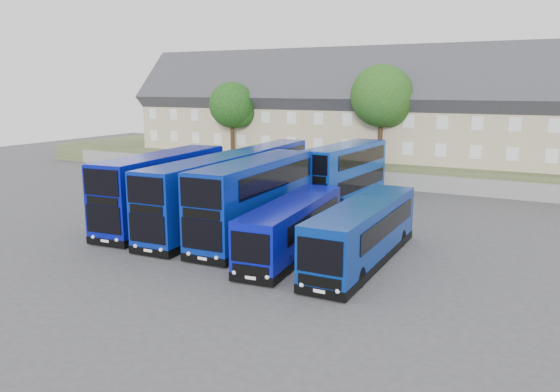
{
  "coord_description": "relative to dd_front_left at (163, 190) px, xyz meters",
  "views": [
    {
      "loc": [
        17.2,
        -24.11,
        9.16
      ],
      "look_at": [
        1.28,
        6.56,
        2.2
      ],
      "focal_mm": 35.0,
      "sensor_mm": 36.0,
      "label": 1
    }
  ],
  "objects": [
    {
      "name": "coach_east_a",
      "position": [
        10.63,
        -1.97,
        -0.87
      ],
      "size": [
        3.26,
        11.06,
        2.98
      ],
      "rotation": [
        0.0,
        0.0,
        0.09
      ],
      "color": "#0811A4",
      "rests_on": "ground"
    },
    {
      "name": "dd_front_mid",
      "position": [
        3.69,
        -0.44,
        -0.06
      ],
      "size": [
        3.24,
        11.75,
        4.63
      ],
      "rotation": [
        0.0,
        0.0,
        0.05
      ],
      "color": "#072090",
      "rests_on": "ground"
    },
    {
      "name": "tree_mid",
      "position": [
        8.41,
        21.54,
        5.73
      ],
      "size": [
        5.76,
        5.76,
        9.18
      ],
      "color": "#382314",
      "rests_on": "earth_bank"
    },
    {
      "name": "earth_bank",
      "position": [
        6.27,
        29.95,
        -1.33
      ],
      "size": [
        80.0,
        20.0,
        2.0
      ],
      "primitive_type": "cube",
      "color": "#464F2C",
      "rests_on": "ground"
    },
    {
      "name": "retaining_wall",
      "position": [
        6.27,
        19.95,
        -1.58
      ],
      "size": [
        70.0,
        0.4,
        1.5
      ],
      "primitive_type": "cube",
      "color": "slate",
      "rests_on": "ground"
    },
    {
      "name": "dd_front_left",
      "position": [
        0.0,
        0.0,
        0.0
      ],
      "size": [
        3.72,
        12.12,
        4.75
      ],
      "rotation": [
        0.0,
        0.0,
        0.08
      ],
      "color": "#071091",
      "rests_on": "ground"
    },
    {
      "name": "dd_rear_right",
      "position": [
        8.08,
        12.87,
        -0.1
      ],
      "size": [
        3.25,
        11.56,
        4.55
      ],
      "rotation": [
        0.0,
        0.0,
        -0.06
      ],
      "color": "#0836A2",
      "rests_on": "ground"
    },
    {
      "name": "tree_west",
      "position": [
        -7.59,
        21.04,
        4.72
      ],
      "size": [
        4.8,
        4.8,
        7.65
      ],
      "color": "#382314",
      "rests_on": "earth_bank"
    },
    {
      "name": "ground",
      "position": [
        6.27,
        -4.05,
        -2.33
      ],
      "size": [
        120.0,
        120.0,
        0.0
      ],
      "primitive_type": "plane",
      "color": "#434348",
      "rests_on": "ground"
    },
    {
      "name": "coach_east_b",
      "position": [
        14.6,
        -1.63,
        -0.77
      ],
      "size": [
        2.53,
        11.71,
        3.19
      ],
      "rotation": [
        0.0,
        0.0,
        0.01
      ],
      "color": "navy",
      "rests_on": "ground"
    },
    {
      "name": "dd_rear_left",
      "position": [
        1.68,
        11.73,
        -0.22
      ],
      "size": [
        3.24,
        10.98,
        4.3
      ],
      "rotation": [
        0.0,
        0.0,
        0.07
      ],
      "color": "#081B99",
      "rests_on": "ground"
    },
    {
      "name": "dd_front_right",
      "position": [
        7.15,
        -0.04,
        0.01
      ],
      "size": [
        3.28,
        12.11,
        4.77
      ],
      "rotation": [
        0.0,
        0.0,
        0.04
      ],
      "color": "navy",
      "rests_on": "ground"
    },
    {
      "name": "terrace_row",
      "position": [
        6.27,
        25.95,
        4.26
      ],
      "size": [
        54.0,
        10.4,
        11.2
      ],
      "color": "tan",
      "rests_on": "earth_bank"
    }
  ]
}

